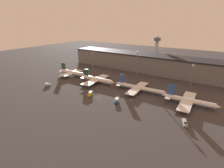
# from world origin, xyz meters

# --- Properties ---
(ground) EXTENTS (600.00, 600.00, 0.00)m
(ground) POSITION_xyz_m (0.00, 0.00, 0.00)
(ground) COLOR #383538
(terminal_building) EXTENTS (196.54, 27.63, 20.48)m
(terminal_building) POSITION_xyz_m (0.00, 92.90, 10.28)
(terminal_building) COLOR slate
(terminal_building) RESTS_ON ground
(airplane_0) EXTENTS (38.36, 28.13, 13.12)m
(airplane_0) POSITION_xyz_m (-59.46, 29.46, 3.69)
(airplane_0) COLOR white
(airplane_0) RESTS_ON ground
(airplane_1) EXTENTS (40.54, 36.04, 12.38)m
(airplane_1) POSITION_xyz_m (-22.38, 26.22, 3.64)
(airplane_1) COLOR white
(airplane_1) RESTS_ON ground
(airplane_2) EXTENTS (48.93, 34.17, 12.74)m
(airplane_2) POSITION_xyz_m (21.18, 29.32, 3.17)
(airplane_2) COLOR white
(airplane_2) RESTS_ON ground
(airplane_3) EXTENTS (40.55, 37.36, 13.52)m
(airplane_3) POSITION_xyz_m (62.07, 25.61, 3.36)
(airplane_3) COLOR white
(airplane_3) RESTS_ON ground
(service_vehicle_0) EXTENTS (4.76, 8.14, 2.85)m
(service_vehicle_0) POSITION_xyz_m (65.49, -2.41, 1.36)
(service_vehicle_0) COLOR #9EA3A8
(service_vehicle_0) RESTS_ON ground
(service_vehicle_1) EXTENTS (4.50, 6.80, 3.04)m
(service_vehicle_1) POSITION_xyz_m (16.49, 0.45, 1.72)
(service_vehicle_1) COLOR #195199
(service_vehicle_1) RESTS_ON ground
(service_vehicle_2) EXTENTS (4.79, 7.01, 3.19)m
(service_vehicle_2) POSITION_xyz_m (-8.04, -0.83, 1.79)
(service_vehicle_2) COLOR gold
(service_vehicle_2) RESTS_ON ground
(service_vehicle_3) EXTENTS (5.39, 3.51, 2.75)m
(service_vehicle_3) POSITION_xyz_m (-55.58, -5.51, 1.56)
(service_vehicle_3) COLOR #9EA3A8
(service_vehicle_3) RESTS_ON ground
(lamp_post_0) EXTENTS (1.80, 1.80, 20.04)m
(lamp_post_0) POSITION_xyz_m (-61.66, 68.68, 13.13)
(lamp_post_0) COLOR slate
(lamp_post_0) RESTS_ON ground
(lamp_post_1) EXTENTS (1.80, 1.80, 27.98)m
(lamp_post_1) POSITION_xyz_m (-0.12, 68.68, 17.53)
(lamp_post_1) COLOR slate
(lamp_post_1) RESTS_ON ground
(lamp_post_2) EXTENTS (1.80, 1.80, 20.36)m
(lamp_post_2) POSITION_xyz_m (55.54, 68.68, 13.31)
(lamp_post_2) COLOR slate
(lamp_post_2) RESTS_ON ground
(control_tower) EXTENTS (9.00, 9.00, 38.84)m
(control_tower) POSITION_xyz_m (-2.48, 132.47, 22.70)
(control_tower) COLOR #99999E
(control_tower) RESTS_ON ground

